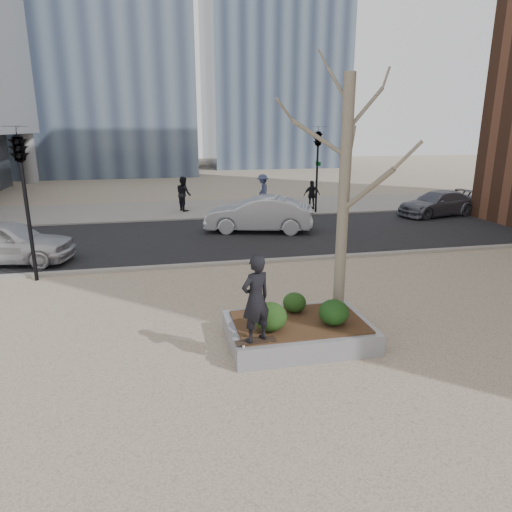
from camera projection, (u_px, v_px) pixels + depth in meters
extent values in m
plane|color=tan|center=(253.00, 346.00, 9.60)|extent=(120.00, 120.00, 0.00)
cube|color=black|center=(204.00, 238.00, 19.01)|extent=(60.00, 8.00, 0.02)
cube|color=gray|center=(191.00, 209.00, 25.59)|extent=(60.00, 6.00, 0.02)
cube|color=gray|center=(298.00, 332.00, 9.74)|extent=(3.00, 2.00, 0.45)
cube|color=#382314|center=(299.00, 322.00, 9.68)|extent=(2.70, 1.70, 0.04)
ellipsoid|color=black|center=(270.00, 317.00, 9.16)|extent=(0.68, 0.68, 0.58)
ellipsoid|color=#123510|center=(294.00, 302.00, 10.10)|extent=(0.52, 0.52, 0.44)
ellipsoid|color=black|center=(334.00, 312.00, 9.44)|extent=(0.63, 0.63, 0.53)
imported|color=black|center=(256.00, 299.00, 8.49)|extent=(0.73, 0.62, 1.69)
imported|color=silver|center=(6.00, 242.00, 15.24)|extent=(4.56, 2.53, 1.47)
imported|color=#A1A3A9|center=(259.00, 214.00, 19.91)|extent=(4.93, 2.84, 1.54)
imported|color=#595B66|center=(437.00, 203.00, 23.56)|extent=(4.60, 2.54, 1.26)
imported|color=black|center=(184.00, 194.00, 24.84)|extent=(0.97, 1.09, 1.87)
imported|color=#374163|center=(263.00, 191.00, 25.96)|extent=(0.72, 1.22, 1.87)
imported|color=black|center=(312.00, 195.00, 25.35)|extent=(0.94, 0.41, 1.59)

